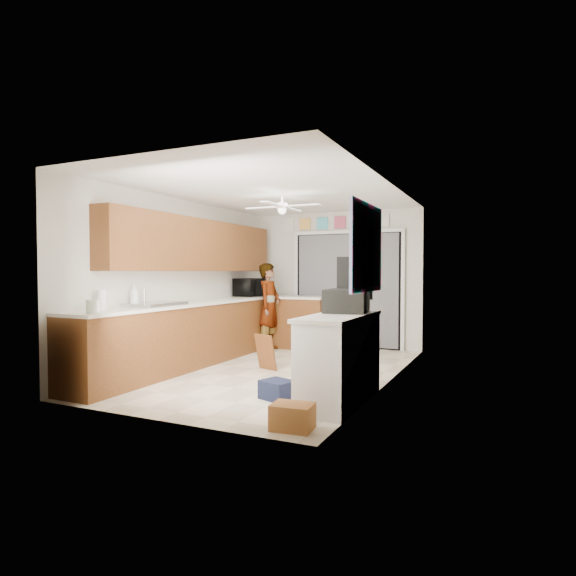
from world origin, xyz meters
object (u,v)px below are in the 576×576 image
(paper_towel_roll, at_px, (101,300))
(cardboard_box, at_px, (293,417))
(microwave, at_px, (251,287))
(suitcase, at_px, (347,301))
(navy_crate, at_px, (277,390))
(man, at_px, (269,307))
(soap_bottle, at_px, (134,295))
(dog, at_px, (353,343))

(paper_towel_roll, distance_m, cardboard_box, 2.89)
(microwave, xyz_separation_m, paper_towel_roll, (-0.12, -3.41, -0.05))
(microwave, distance_m, suitcase, 3.65)
(paper_towel_roll, bearing_deg, navy_crate, 11.21)
(paper_towel_roll, distance_m, man, 3.38)
(man, bearing_deg, suitcase, -139.07)
(soap_bottle, bearing_deg, man, 78.89)
(microwave, relative_size, paper_towel_roll, 2.51)
(cardboard_box, bearing_deg, navy_crate, 123.70)
(suitcase, height_order, dog, suitcase)
(cardboard_box, distance_m, dog, 3.86)
(soap_bottle, height_order, man, man)
(suitcase, height_order, cardboard_box, suitcase)
(soap_bottle, height_order, dog, soap_bottle)
(suitcase, bearing_deg, man, 123.72)
(suitcase, bearing_deg, navy_crate, -151.76)
(navy_crate, bearing_deg, microwave, 123.97)
(microwave, bearing_deg, suitcase, -131.09)
(soap_bottle, height_order, cardboard_box, soap_bottle)
(suitcase, xyz_separation_m, dog, (-0.69, 2.48, -0.86))
(microwave, xyz_separation_m, man, (0.43, -0.08, -0.33))
(soap_bottle, bearing_deg, dog, 53.79)
(suitcase, height_order, navy_crate, suitcase)
(paper_towel_roll, distance_m, dog, 4.05)
(microwave, distance_m, soap_bottle, 2.86)
(cardboard_box, distance_m, man, 4.37)
(suitcase, bearing_deg, paper_towel_roll, -170.71)
(microwave, bearing_deg, dog, -88.45)
(cardboard_box, height_order, dog, dog)
(man, bearing_deg, paper_towel_roll, 169.21)
(navy_crate, distance_m, man, 3.38)
(microwave, height_order, navy_crate, microwave)
(navy_crate, bearing_deg, man, 118.64)
(navy_crate, xyz_separation_m, man, (-1.59, 2.90, 0.67))
(microwave, height_order, soap_bottle, microwave)
(soap_bottle, bearing_deg, suitcase, 7.18)
(microwave, distance_m, navy_crate, 3.74)
(microwave, xyz_separation_m, soap_bottle, (-0.12, -2.86, -0.01))
(paper_towel_roll, bearing_deg, suitcase, 18.02)
(suitcase, bearing_deg, microwave, 127.79)
(dog, bearing_deg, navy_crate, -111.48)
(soap_bottle, distance_m, suitcase, 2.79)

